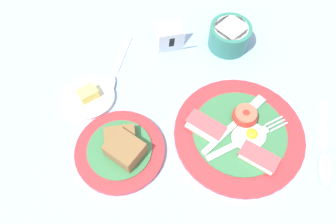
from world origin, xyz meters
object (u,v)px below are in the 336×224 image
teaspoon_by_saucer (324,155)px  teaspoon_near_cup (112,79)px  sugar_cup (230,35)px  butter_dish (89,97)px  bread_plate (121,149)px  number_card (171,39)px  breakfast_plate (239,133)px

teaspoon_by_saucer → teaspoon_near_cup: size_ratio=1.01×
sugar_cup → teaspoon_near_cup: size_ratio=0.57×
butter_dish → teaspoon_by_saucer: size_ratio=0.65×
butter_dish → teaspoon_near_cup: 0.07m
teaspoon_near_cup → sugar_cup: bearing=125.0°
sugar_cup → teaspoon_near_cup: sugar_cup is taller
butter_dish → teaspoon_by_saucer: butter_dish is taller
bread_plate → number_card: 0.28m
number_card → teaspoon_by_saucer: size_ratio=0.43×
bread_plate → teaspoon_by_saucer: (0.37, -0.16, -0.01)m
bread_plate → butter_dish: bread_plate is taller
bread_plate → teaspoon_near_cup: 0.18m
sugar_cup → butter_dish: sugar_cup is taller
breakfast_plate → bread_plate: (-0.23, 0.05, 0.00)m
number_card → teaspoon_near_cup: size_ratio=0.44×
bread_plate → number_card: number_card is taller
sugar_cup → teaspoon_by_saucer: bearing=-82.3°
breakfast_plate → number_card: (-0.05, 0.26, 0.03)m
bread_plate → breakfast_plate: bearing=-12.5°
butter_dish → teaspoon_near_cup: bearing=26.5°
number_card → teaspoon_by_saucer: number_card is taller
sugar_cup → teaspoon_near_cup: (-0.29, 0.00, -0.03)m
teaspoon_by_saucer → number_card: bearing=-119.5°
teaspoon_near_cup → butter_dish: bearing=-28.3°
teaspoon_by_saucer → teaspoon_near_cup: (-0.33, 0.33, 0.00)m
bread_plate → teaspoon_near_cup: size_ratio=1.05×
breakfast_plate → number_card: bearing=99.8°
teaspoon_near_cup → number_card: bearing=137.6°
sugar_cup → teaspoon_near_cup: bearing=179.8°
bread_plate → teaspoon_by_saucer: bread_plate is taller
teaspoon_near_cup → bread_plate: bearing=24.4°
sugar_cup → number_card: (-0.14, 0.03, 0.01)m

